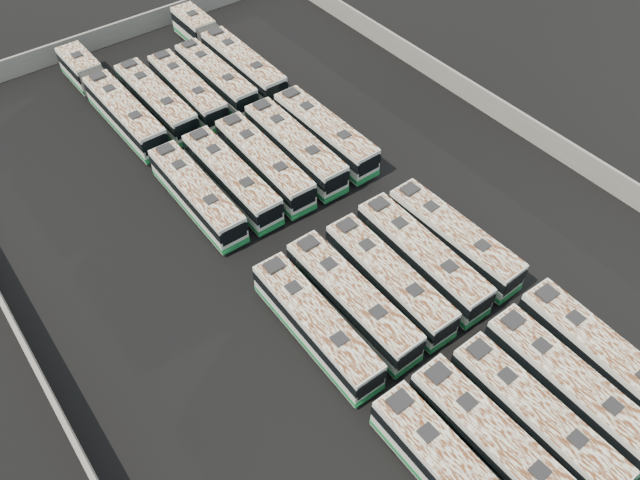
{
  "coord_description": "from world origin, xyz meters",
  "views": [
    {
      "loc": [
        -20.42,
        -26.83,
        36.17
      ],
      "look_at": [
        -1.38,
        -1.87,
        1.6
      ],
      "focal_mm": 35.0,
      "sensor_mm": 36.0,
      "label": 1
    }
  ],
  "objects_px": {
    "bus_midback_center": "(264,163)",
    "bus_back_far_right": "(226,52)",
    "bus_midfront_far_left": "(316,325)",
    "bus_midfront_far_right": "(453,238)",
    "bus_front_far_left": "(457,480)",
    "bus_back_left": "(156,101)",
    "bus_front_left": "(497,446)",
    "bus_back_far_left": "(110,98)",
    "bus_midfront_right": "(421,257)",
    "bus_midfront_center": "(388,279)",
    "bus_back_right": "(216,78)",
    "bus_midback_left": "(231,178)",
    "bus_midback_far_left": "(197,194)",
    "bus_front_center": "(535,417)",
    "bus_midfront_left": "(352,300)",
    "bus_midback_right": "(295,148)",
    "bus_front_far_right": "(602,358)",
    "bus_front_right": "(569,387)",
    "bus_back_center": "(188,90)",
    "bus_midback_far_right": "(325,133)"
  },
  "relations": [
    {
      "from": "bus_front_center",
      "to": "bus_back_center",
      "type": "bearing_deg",
      "value": 89.23
    },
    {
      "from": "bus_midfront_far_left",
      "to": "bus_midfront_center",
      "type": "relative_size",
      "value": 1.0
    },
    {
      "from": "bus_midback_left",
      "to": "bus_back_far_right",
      "type": "xyz_separation_m",
      "value": [
        9.76,
        16.65,
        0.05
      ]
    },
    {
      "from": "bus_front_left",
      "to": "bus_front_right",
      "type": "height_order",
      "value": "bus_front_left"
    },
    {
      "from": "bus_midfront_right",
      "to": "bus_midback_right",
      "type": "height_order",
      "value": "bus_midback_right"
    },
    {
      "from": "bus_midback_far_left",
      "to": "bus_midback_left",
      "type": "distance_m",
      "value": 3.21
    },
    {
      "from": "bus_front_center",
      "to": "bus_back_far_right",
      "type": "relative_size",
      "value": 0.62
    },
    {
      "from": "bus_midback_left",
      "to": "bus_midback_right",
      "type": "distance_m",
      "value": 6.43
    },
    {
      "from": "bus_front_far_left",
      "to": "bus_back_far_right",
      "type": "relative_size",
      "value": 0.64
    },
    {
      "from": "bus_midfront_far_left",
      "to": "bus_back_far_right",
      "type": "xyz_separation_m",
      "value": [
        12.97,
        32.43,
        0.06
      ]
    },
    {
      "from": "bus_front_left",
      "to": "bus_midfront_far_left",
      "type": "bearing_deg",
      "value": 102.53
    },
    {
      "from": "bus_midback_far_left",
      "to": "bus_back_center",
      "type": "distance_m",
      "value": 14.69
    },
    {
      "from": "bus_front_center",
      "to": "bus_midfront_far_right",
      "type": "xyz_separation_m",
      "value": [
        6.53,
        13.17,
        0.01
      ]
    },
    {
      "from": "bus_back_far_left",
      "to": "bus_front_left",
      "type": "bearing_deg",
      "value": -86.74
    },
    {
      "from": "bus_front_far_right",
      "to": "bus_midfront_center",
      "type": "height_order",
      "value": "bus_front_far_right"
    },
    {
      "from": "bus_midfront_far_right",
      "to": "bus_midback_right",
      "type": "distance_m",
      "value": 16.11
    },
    {
      "from": "bus_midback_center",
      "to": "bus_back_far_right",
      "type": "xyz_separation_m",
      "value": [
        6.56,
        16.73,
        0.03
      ]
    },
    {
      "from": "bus_front_far_right",
      "to": "bus_back_far_right",
      "type": "bearing_deg",
      "value": 91.39
    },
    {
      "from": "bus_front_left",
      "to": "bus_back_far_left",
      "type": "relative_size",
      "value": 0.64
    },
    {
      "from": "bus_midfront_far_left",
      "to": "bus_midfront_far_right",
      "type": "relative_size",
      "value": 1.0
    },
    {
      "from": "bus_midfront_left",
      "to": "bus_front_far_left",
      "type": "bearing_deg",
      "value": -104.17
    },
    {
      "from": "bus_midfront_left",
      "to": "bus_back_far_right",
      "type": "height_order",
      "value": "bus_back_far_right"
    },
    {
      "from": "bus_midfront_center",
      "to": "bus_midback_far_right",
      "type": "relative_size",
      "value": 0.97
    },
    {
      "from": "bus_front_far_left",
      "to": "bus_midback_far_left",
      "type": "height_order",
      "value": "bus_front_far_left"
    },
    {
      "from": "bus_front_far_right",
      "to": "bus_midfront_far_right",
      "type": "xyz_separation_m",
      "value": [
        -0.04,
        13.11,
        -0.04
      ]
    },
    {
      "from": "bus_midfront_left",
      "to": "bus_midback_right",
      "type": "bearing_deg",
      "value": 67.14
    },
    {
      "from": "bus_front_left",
      "to": "bus_midfront_right",
      "type": "height_order",
      "value": "bus_front_left"
    },
    {
      "from": "bus_midfront_center",
      "to": "bus_back_right",
      "type": "relative_size",
      "value": 1.0
    },
    {
      "from": "bus_front_left",
      "to": "bus_back_right",
      "type": "height_order",
      "value": "bus_front_left"
    },
    {
      "from": "bus_midback_far_left",
      "to": "bus_midfront_left",
      "type": "bearing_deg",
      "value": -78.03
    },
    {
      "from": "bus_front_far_left",
      "to": "bus_back_left",
      "type": "height_order",
      "value": "bus_front_far_left"
    },
    {
      "from": "bus_front_far_right",
      "to": "bus_back_far_right",
      "type": "relative_size",
      "value": 0.64
    },
    {
      "from": "bus_midback_center",
      "to": "bus_back_far_right",
      "type": "height_order",
      "value": "bus_back_far_right"
    },
    {
      "from": "bus_midfront_right",
      "to": "bus_back_right",
      "type": "bearing_deg",
      "value": 90.79
    },
    {
      "from": "bus_back_far_left",
      "to": "bus_midfront_far_left",
      "type": "bearing_deg",
      "value": -90.81
    },
    {
      "from": "bus_back_far_right",
      "to": "bus_midback_center",
      "type": "bearing_deg",
      "value": -111.1
    },
    {
      "from": "bus_midback_right",
      "to": "bus_midback_far_right",
      "type": "distance_m",
      "value": 3.28
    },
    {
      "from": "bus_midfront_center",
      "to": "bus_midback_far_left",
      "type": "bearing_deg",
      "value": 112.98
    },
    {
      "from": "bus_midfront_right",
      "to": "bus_back_right",
      "type": "distance_m",
      "value": 29.1
    },
    {
      "from": "bus_midback_center",
      "to": "bus_front_center",
      "type": "bearing_deg",
      "value": -88.81
    },
    {
      "from": "bus_back_center",
      "to": "bus_midback_center",
      "type": "bearing_deg",
      "value": -89.23
    },
    {
      "from": "bus_front_center",
      "to": "bus_front_right",
      "type": "xyz_separation_m",
      "value": [
        3.27,
        0.05,
        0.03
      ]
    },
    {
      "from": "bus_midfront_center",
      "to": "bus_midback_right",
      "type": "distance_m",
      "value": 16.11
    },
    {
      "from": "bus_front_far_right",
      "to": "bus_back_far_left",
      "type": "distance_m",
      "value": 47.13
    },
    {
      "from": "bus_midfront_far_left",
      "to": "bus_midback_left",
      "type": "xyz_separation_m",
      "value": [
        3.21,
        15.77,
        0.01
      ]
    },
    {
      "from": "bus_front_far_right",
      "to": "bus_midfront_right",
      "type": "bearing_deg",
      "value": 105.29
    },
    {
      "from": "bus_midback_far_left",
      "to": "bus_midback_far_right",
      "type": "bearing_deg",
      "value": 0.2
    },
    {
      "from": "bus_front_left",
      "to": "bus_midfront_right",
      "type": "bearing_deg",
      "value": 62.26
    },
    {
      "from": "bus_front_far_right",
      "to": "bus_midback_far_right",
      "type": "height_order",
      "value": "bus_midback_far_right"
    },
    {
      "from": "bus_midback_far_left",
      "to": "bus_back_right",
      "type": "distance_m",
      "value": 16.51
    }
  ]
}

